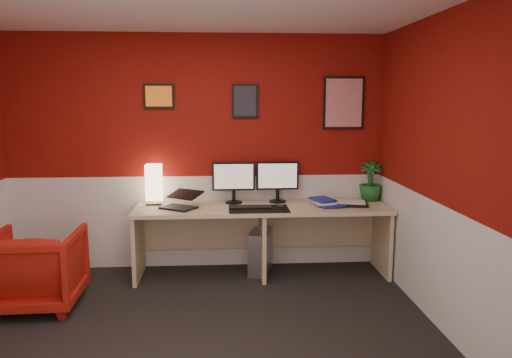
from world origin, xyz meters
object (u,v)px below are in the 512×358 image
desk (262,241)px  zen_tray (350,204)px  shoji_lamp (154,185)px  armchair (36,269)px  monitor_left (234,176)px  monitor_right (278,175)px  pc_tower (261,251)px  laptop (178,198)px  potted_plant (371,181)px

desk → zen_tray: size_ratio=7.43×
shoji_lamp → armchair: size_ratio=0.53×
monitor_left → monitor_right: 0.47m
desk → zen_tray: 0.99m
monitor_right → pc_tower: size_ratio=1.29×
shoji_lamp → pc_tower: bearing=-5.0°
desk → monitor_left: bearing=146.0°
laptop → monitor_left: (0.56, 0.23, 0.18)m
pc_tower → armchair: (-2.04, -0.76, 0.12)m
monitor_right → zen_tray: 0.82m
monitor_left → potted_plant: 1.48m
laptop → armchair: laptop is taller
monitor_right → shoji_lamp: bearing=-179.2°
monitor_right → pc_tower: monitor_right is taller
desk → shoji_lamp: size_ratio=6.50×
shoji_lamp → monitor_right: (1.30, 0.02, 0.09)m
desk → shoji_lamp: shoji_lamp is taller
monitor_left → pc_tower: bearing=-19.1°
monitor_right → armchair: bearing=-158.4°
zen_tray → potted_plant: size_ratio=0.82×
potted_plant → zen_tray: bearing=-140.4°
pc_tower → zen_tray: bearing=7.4°
monitor_right → armchair: size_ratio=0.76×
laptop → pc_tower: (0.84, 0.14, -0.61)m
desk → monitor_right: (0.18, 0.21, 0.66)m
zen_tray → armchair: zen_tray is taller
shoji_lamp → armchair: (-0.93, -0.86, -0.58)m
monitor_left → armchair: size_ratio=0.76×
desk → pc_tower: 0.17m
pc_tower → monitor_right: bearing=44.8°
potted_plant → desk: bearing=-169.1°
potted_plant → armchair: potted_plant is taller
monitor_left → shoji_lamp: bearing=179.9°
shoji_lamp → monitor_left: monitor_left is taller
armchair → potted_plant: bearing=-166.2°
monitor_left → potted_plant: bearing=1.4°
shoji_lamp → monitor_right: size_ratio=0.69×
zen_tray → pc_tower: (-0.93, 0.10, -0.52)m
monitor_right → armchair: (-2.23, -0.88, -0.67)m
zen_tray → monitor_right: bearing=164.0°
shoji_lamp → monitor_left: size_ratio=0.69×
laptop → pc_tower: 1.05m
zen_tray → armchair: (-2.96, -0.67, -0.40)m
desk → monitor_left: (-0.29, 0.19, 0.66)m
laptop → zen_tray: bearing=35.6°
pc_tower → desk: bearing=-71.8°
monitor_left → armchair: (-1.76, -0.86, -0.67)m
armchair → desk: bearing=-163.6°
zen_tray → potted_plant: 0.41m
potted_plant → armchair: (-3.24, -0.90, -0.60)m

